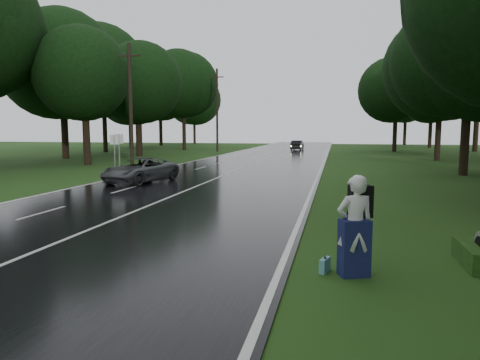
% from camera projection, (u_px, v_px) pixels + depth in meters
% --- Properties ---
extents(ground, '(160.00, 160.00, 0.00)m').
position_uv_depth(ground, '(89.00, 231.00, 12.46)').
color(ground, '#204113').
rests_on(ground, ground).
extents(road, '(12.00, 140.00, 0.04)m').
position_uv_depth(road, '(240.00, 169.00, 31.85)').
color(road, black).
rests_on(road, ground).
extents(lane_center, '(0.12, 140.00, 0.01)m').
position_uv_depth(lane_center, '(240.00, 169.00, 31.85)').
color(lane_center, silver).
rests_on(lane_center, road).
extents(grey_car, '(3.34, 5.15, 1.32)m').
position_uv_depth(grey_car, '(140.00, 170.00, 23.71)').
color(grey_car, '#4E5153').
rests_on(grey_car, road).
extents(far_car, '(1.63, 4.12, 1.34)m').
position_uv_depth(far_car, '(297.00, 145.00, 61.33)').
color(far_car, black).
rests_on(far_car, road).
extents(hitchhiker, '(0.86, 0.83, 2.03)m').
position_uv_depth(hitchhiker, '(355.00, 229.00, 8.60)').
color(hitchhiker, silver).
rests_on(hitchhiker, ground).
extents(suitcase, '(0.23, 0.42, 0.29)m').
position_uv_depth(suitcase, '(325.00, 265.00, 8.89)').
color(suitcase, teal).
rests_on(suitcase, ground).
extents(utility_pole_mid, '(1.80, 0.28, 9.35)m').
position_uv_depth(utility_pole_mid, '(132.00, 167.00, 33.67)').
color(utility_pole_mid, black).
rests_on(utility_pole_mid, ground).
extents(utility_pole_far, '(1.80, 0.28, 10.76)m').
position_uv_depth(utility_pole_far, '(217.00, 152.00, 57.66)').
color(utility_pole_far, black).
rests_on(utility_pole_far, ground).
extents(road_sign_a, '(0.61, 0.10, 2.55)m').
position_uv_depth(road_sign_a, '(115.00, 174.00, 28.45)').
color(road_sign_a, white).
rests_on(road_sign_a, ground).
extents(road_sign_b, '(0.62, 0.10, 2.60)m').
position_uv_depth(road_sign_b, '(120.00, 173.00, 29.05)').
color(road_sign_b, white).
rests_on(road_sign_b, ground).
extents(tree_left_d, '(8.63, 8.63, 13.49)m').
position_uv_depth(tree_left_d, '(88.00, 165.00, 35.87)').
color(tree_left_d, black).
rests_on(tree_left_d, ground).
extents(tree_left_e, '(8.88, 8.88, 13.87)m').
position_uv_depth(tree_left_e, '(140.00, 156.00, 47.84)').
color(tree_left_e, black).
rests_on(tree_left_e, ground).
extents(tree_left_f, '(10.97, 10.97, 17.14)m').
position_uv_depth(tree_left_f, '(184.00, 150.00, 62.46)').
color(tree_left_f, black).
rests_on(tree_left_f, ground).
extents(tree_right_d, '(8.60, 8.60, 13.44)m').
position_uv_depth(tree_right_d, '(463.00, 175.00, 27.70)').
color(tree_right_d, black).
rests_on(tree_right_d, ground).
extents(tree_right_e, '(9.28, 9.28, 14.51)m').
position_uv_depth(tree_right_e, '(437.00, 161.00, 40.76)').
color(tree_right_e, black).
rests_on(tree_right_e, ground).
extents(tree_right_f, '(9.15, 9.15, 14.30)m').
position_uv_depth(tree_right_f, '(394.00, 152.00, 57.29)').
color(tree_right_f, black).
rests_on(tree_right_f, ground).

